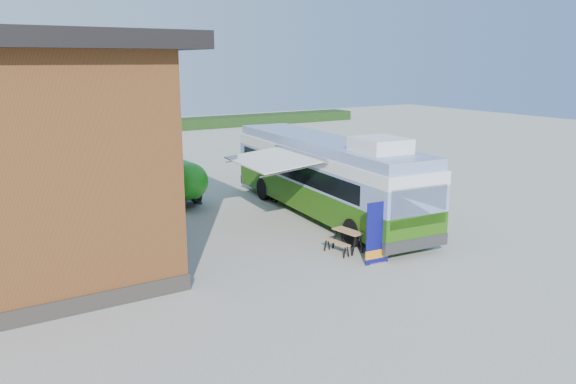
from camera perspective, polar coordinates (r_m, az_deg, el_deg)
ground at (r=20.44m, az=7.21°, el=-6.03°), size 100.00×100.00×0.00m
hedge at (r=57.02m, az=-10.77°, el=6.78°), size 40.00×3.00×1.00m
bus at (r=24.57m, az=3.76°, el=1.88°), size 3.77×12.99×3.94m
awning at (r=22.90m, az=-1.23°, el=3.59°), size 3.02×4.47×0.52m
banner at (r=19.08m, az=9.09°, el=-4.71°), size 0.94×0.23×2.16m
picnic_table at (r=20.30m, az=6.09°, el=-4.45°), size 1.47×1.34×0.76m
person_a at (r=21.99m, az=-12.41°, el=-2.60°), size 0.72×0.66×1.64m
person_b at (r=27.16m, az=-1.38°, el=0.69°), size 0.81×0.93×1.61m
slurry_tanker at (r=27.85m, az=-11.65°, el=1.65°), size 1.94×5.83×2.15m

